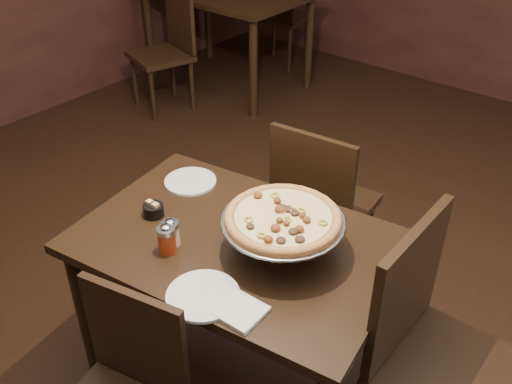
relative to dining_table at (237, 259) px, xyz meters
The scene contains 15 objects.
room 0.78m from the dining_table, 37.99° to the left, with size 6.04×7.04×2.84m.
dining_table is the anchor object (origin of this frame).
background_table 3.19m from the dining_table, 132.49° to the left, with size 1.32×0.88×0.82m.
pizza_stand 0.30m from the dining_table, 16.14° to the left, with size 0.44×0.44×0.18m.
parmesan_shaker 0.28m from the dining_table, 133.25° to the right, with size 0.06×0.06×0.11m.
pepper_flake_shaker 0.30m from the dining_table, 124.65° to the right, with size 0.07×0.07×0.12m.
packet_caddy 0.38m from the dining_table, 164.89° to the right, with size 0.08×0.08×0.06m.
napkin_stack 0.39m from the dining_table, 47.01° to the right, with size 0.14×0.14×0.01m, color silver.
plate_left 0.45m from the dining_table, 157.81° to the left, with size 0.22×0.22×0.01m, color silver.
plate_near 0.33m from the dining_table, 69.31° to the right, with size 0.24×0.24×0.01m, color silver.
serving_spatula 0.25m from the dining_table, 26.98° to the left, with size 0.15×0.15×0.02m.
chair_far 0.73m from the dining_table, 96.98° to the left, with size 0.46×0.46×0.90m.
chair_side 0.76m from the dining_table, 11.18° to the left, with size 0.47×0.47×0.99m.
bg_chair_far 3.61m from the dining_table, 125.03° to the left, with size 0.51×0.51×0.94m.
bg_chair_near 2.80m from the dining_table, 142.32° to the left, with size 0.53×0.53×0.91m.
Camera 1 is at (1.06, -1.29, 2.05)m, focal length 40.00 mm.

